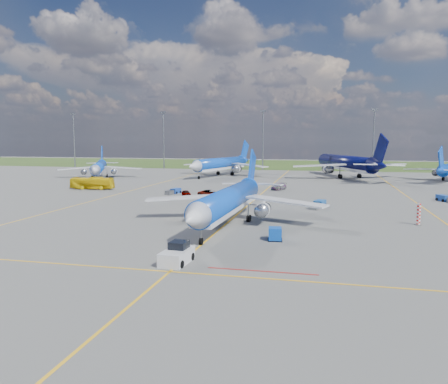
% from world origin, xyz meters
% --- Properties ---
extents(ground, '(400.00, 400.00, 0.00)m').
position_xyz_m(ground, '(0.00, 0.00, 0.00)').
color(ground, '#535351').
rests_on(ground, ground).
extents(grass_strip, '(400.00, 80.00, 0.01)m').
position_xyz_m(grass_strip, '(0.00, 150.00, 0.00)').
color(grass_strip, '#2D4719').
rests_on(grass_strip, ground).
extents(taxiway_lines, '(60.25, 160.00, 0.02)m').
position_xyz_m(taxiway_lines, '(0.17, 27.70, 0.01)').
color(taxiway_lines, '#F0AE14').
rests_on(taxiway_lines, ground).
extents(floodlight_masts, '(202.20, 0.50, 22.70)m').
position_xyz_m(floodlight_masts, '(10.00, 110.00, 12.56)').
color(floodlight_masts, slate).
rests_on(floodlight_masts, ground).
extents(warning_post, '(0.50, 0.50, 3.00)m').
position_xyz_m(warning_post, '(26.00, 8.00, 1.50)').
color(warning_post, red).
rests_on(warning_post, ground).
extents(bg_jet_nw, '(39.29, 43.43, 9.27)m').
position_xyz_m(bg_jet_nw, '(-53.59, 64.46, 0.00)').
color(bg_jet_nw, blue).
rests_on(bg_jet_nw, ground).
extents(bg_jet_nnw, '(41.66, 48.89, 11.05)m').
position_xyz_m(bg_jet_nnw, '(-19.47, 81.33, 0.00)').
color(bg_jet_nnw, blue).
rests_on(bg_jet_nnw, ground).
extents(bg_jet_n, '(52.88, 59.54, 12.90)m').
position_xyz_m(bg_jet_n, '(19.44, 83.73, 0.00)').
color(bg_jet_n, '#070A3D').
rests_on(bg_jet_n, ground).
extents(main_airliner, '(29.79, 38.38, 9.80)m').
position_xyz_m(main_airliner, '(0.41, 2.67, 0.00)').
color(main_airliner, blue).
rests_on(main_airliner, ground).
extents(pushback_tug, '(2.44, 5.94, 1.99)m').
position_xyz_m(pushback_tug, '(-0.28, -17.15, 0.80)').
color(pushback_tug, silver).
rests_on(pushback_tug, ground).
extents(uld_container, '(1.70, 2.02, 1.48)m').
position_xyz_m(uld_container, '(7.78, -5.62, 0.74)').
color(uld_container, '#0C46B3').
rests_on(uld_container, ground).
extents(apron_bus, '(10.42, 3.22, 2.86)m').
position_xyz_m(apron_bus, '(-40.27, 37.12, 1.43)').
color(apron_bus, yellow).
rests_on(apron_bus, ground).
extents(service_car_a, '(3.09, 3.80, 1.22)m').
position_xyz_m(service_car_a, '(-14.68, 30.07, 0.61)').
color(service_car_a, '#999999').
rests_on(service_car_a, ground).
extents(service_car_b, '(5.71, 4.10, 1.44)m').
position_xyz_m(service_car_b, '(-9.48, 29.82, 0.72)').
color(service_car_b, '#999999').
rests_on(service_car_b, ground).
extents(service_car_c, '(3.67, 5.63, 1.52)m').
position_xyz_m(service_car_c, '(2.89, 45.75, 0.76)').
color(service_car_c, '#999999').
rests_on(service_car_c, ground).
extents(baggage_tug_w, '(2.84, 5.42, 1.18)m').
position_xyz_m(baggage_tug_w, '(12.28, 20.39, 0.55)').
color(baggage_tug_w, '#1A539D').
rests_on(baggage_tug_w, ground).
extents(baggage_tug_c, '(2.25, 4.95, 1.08)m').
position_xyz_m(baggage_tug_c, '(-18.61, 33.28, 0.50)').
color(baggage_tug_c, '#1A41A1').
rests_on(baggage_tug_c, ground).
extents(baggage_tug_e, '(3.44, 5.30, 1.17)m').
position_xyz_m(baggage_tug_e, '(35.87, 33.18, 0.55)').
color(baggage_tug_e, '#1A449D').
rests_on(baggage_tug_e, ground).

